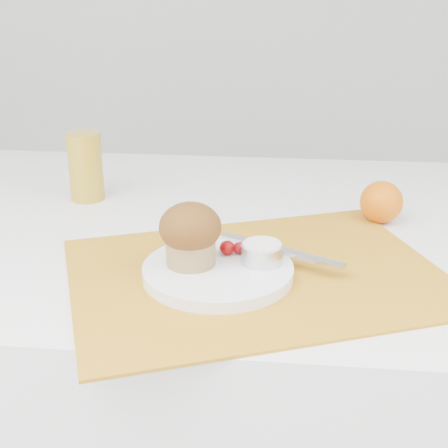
# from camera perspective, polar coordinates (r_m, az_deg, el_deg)

# --- Properties ---
(table) EXTENTS (1.20, 0.80, 0.75)m
(table) POSITION_cam_1_polar(r_m,az_deg,el_deg) (1.24, 0.20, -16.08)
(table) COLOR white
(table) RESTS_ON ground
(placemat) EXTENTS (0.61, 0.53, 0.00)m
(placemat) POSITION_cam_1_polar(r_m,az_deg,el_deg) (0.87, 2.97, -4.59)
(placemat) COLOR #C4841B
(placemat) RESTS_ON table
(plate) EXTENTS (0.22, 0.22, 0.02)m
(plate) POSITION_cam_1_polar(r_m,az_deg,el_deg) (0.85, -0.56, -4.33)
(plate) COLOR white
(plate) RESTS_ON placemat
(ramekin) EXTENTS (0.08, 0.08, 0.03)m
(ramekin) POSITION_cam_1_polar(r_m,az_deg,el_deg) (0.86, 3.49, -2.72)
(ramekin) COLOR silver
(ramekin) RESTS_ON plate
(cream) EXTENTS (0.06, 0.06, 0.01)m
(cream) POSITION_cam_1_polar(r_m,az_deg,el_deg) (0.85, 3.50, -1.94)
(cream) COLOR white
(cream) RESTS_ON ramekin
(raspberry_near) EXTENTS (0.02, 0.02, 0.02)m
(raspberry_near) POSITION_cam_1_polar(r_m,az_deg,el_deg) (0.88, 0.31, -2.18)
(raspberry_near) COLOR #5C0202
(raspberry_near) RESTS_ON plate
(raspberry_far) EXTENTS (0.02, 0.02, 0.02)m
(raspberry_far) POSITION_cam_1_polar(r_m,az_deg,el_deg) (0.88, 1.42, -2.21)
(raspberry_far) COLOR #5A0206
(raspberry_far) RESTS_ON plate
(butter_knife) EXTENTS (0.18, 0.11, 0.00)m
(butter_knife) POSITION_cam_1_polar(r_m,az_deg,el_deg) (0.89, 5.20, -2.41)
(butter_knife) COLOR #B8BAC1
(butter_knife) RESTS_ON plate
(orange) EXTENTS (0.07, 0.07, 0.07)m
(orange) POSITION_cam_1_polar(r_m,az_deg,el_deg) (1.07, 14.19, 1.95)
(orange) COLOR orange
(orange) RESTS_ON table
(juice_glass) EXTENTS (0.08, 0.08, 0.13)m
(juice_glass) POSITION_cam_1_polar(r_m,az_deg,el_deg) (1.17, -12.55, 5.17)
(juice_glass) COLOR gold
(juice_glass) RESTS_ON table
(muffin) EXTENTS (0.08, 0.08, 0.09)m
(muffin) POSITION_cam_1_polar(r_m,az_deg,el_deg) (0.84, -3.10, -0.86)
(muffin) COLOR #A5844F
(muffin) RESTS_ON plate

